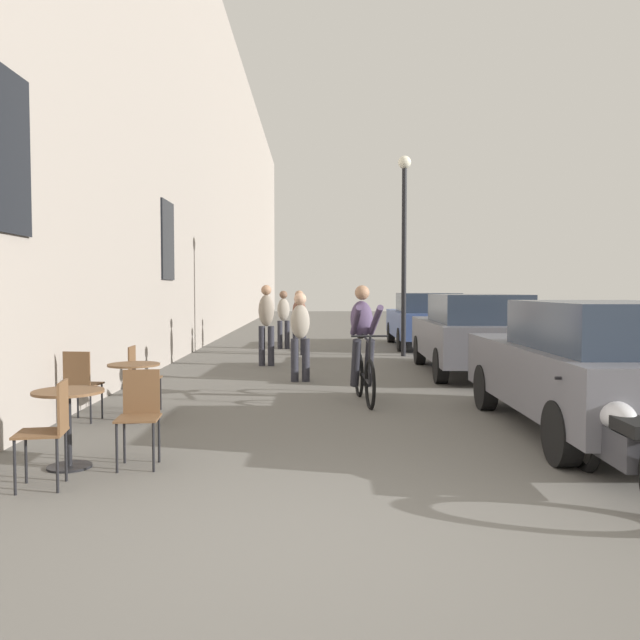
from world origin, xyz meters
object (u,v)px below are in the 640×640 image
at_px(cafe_chair_mid_toward_street, 81,381).
at_px(parked_car_nearest, 592,366).
at_px(cafe_chair_mid_toward_wall, 140,374).
at_px(parked_motorcycle, 621,444).
at_px(cafe_chair_near_toward_street, 140,411).
at_px(cyclist_on_bicycle, 363,346).
at_px(pedestrian_far, 299,319).
at_px(parked_car_second, 472,333).
at_px(pedestrian_mid, 266,320).
at_px(cafe_table_near, 69,412).
at_px(street_lamp, 404,230).
at_px(parked_car_third, 425,319).
at_px(pedestrian_furthest, 283,316).
at_px(cafe_chair_near_toward_wall, 50,426).
at_px(cafe_table_mid, 134,380).
at_px(pedestrian_near, 300,332).

distance_m(cafe_chair_mid_toward_street, parked_car_nearest, 6.08).
height_order(cafe_chair_mid_toward_wall, parked_motorcycle, cafe_chair_mid_toward_wall).
bearing_deg(cafe_chair_mid_toward_wall, parked_car_nearest, -14.38).
relative_size(cafe_chair_near_toward_street, cyclist_on_bicycle, 0.51).
relative_size(pedestrian_far, parked_car_nearest, 0.38).
height_order(cyclist_on_bicycle, parked_car_second, cyclist_on_bicycle).
bearing_deg(parked_car_nearest, pedestrian_mid, 122.18).
height_order(cafe_table_near, street_lamp, street_lamp).
xyz_separation_m(street_lamp, parked_car_third, (0.96, 2.49, -2.31)).
height_order(cafe_chair_mid_toward_street, cyclist_on_bicycle, cyclist_on_bicycle).
bearing_deg(street_lamp, pedestrian_furthest, 147.17).
distance_m(cafe_chair_near_toward_wall, cafe_chair_mid_toward_wall, 3.27).
relative_size(cafe_table_mid, pedestrian_far, 0.44).
bearing_deg(cafe_chair_near_toward_wall, cafe_chair_near_toward_street, 50.24).
bearing_deg(pedestrian_far, parked_motorcycle, -75.50).
relative_size(cafe_chair_near_toward_street, pedestrian_furthest, 0.55).
bearing_deg(cafe_chair_mid_toward_wall, cafe_table_mid, -82.27).
bearing_deg(cyclist_on_bicycle, cafe_chair_near_toward_wall, -124.98).
bearing_deg(parked_car_second, parked_car_third, 89.20).
bearing_deg(pedestrian_far, parked_car_second, -46.12).
height_order(cafe_chair_near_toward_street, cafe_chair_mid_toward_wall, same).
height_order(cafe_chair_near_toward_wall, pedestrian_near, pedestrian_near).
bearing_deg(pedestrian_far, pedestrian_near, -88.48).
distance_m(cafe_table_near, pedestrian_far, 10.33).
relative_size(cyclist_on_bicycle, street_lamp, 0.36).
bearing_deg(pedestrian_far, cafe_table_mid, -103.23).
bearing_deg(pedestrian_furthest, pedestrian_far, -74.34).
relative_size(cyclist_on_bicycle, pedestrian_mid, 1.01).
relative_size(cafe_chair_mid_toward_street, pedestrian_mid, 0.51).
height_order(cyclist_on_bicycle, street_lamp, street_lamp).
height_order(pedestrian_near, street_lamp, street_lamp).
distance_m(street_lamp, parked_car_third, 3.53).
distance_m(pedestrian_mid, parked_car_third, 6.14).
distance_m(cafe_chair_mid_toward_wall, pedestrian_furthest, 9.29).
bearing_deg(parked_motorcycle, parked_car_third, 86.94).
height_order(pedestrian_mid, pedestrian_furthest, pedestrian_mid).
height_order(pedestrian_near, pedestrian_far, pedestrian_far).
bearing_deg(cafe_chair_mid_toward_wall, cafe_chair_near_toward_street, -74.93).
relative_size(cafe_chair_mid_toward_street, pedestrian_far, 0.55).
bearing_deg(parked_car_second, pedestrian_near, -162.81).
bearing_deg(parked_car_second, pedestrian_far, 133.88).
height_order(cafe_chair_near_toward_wall, parked_car_second, parked_car_second).
relative_size(cafe_table_mid, street_lamp, 0.15).
distance_m(cafe_table_near, cafe_table_mid, 2.12).
relative_size(cafe_chair_near_toward_wall, cafe_chair_mid_toward_wall, 1.00).
bearing_deg(pedestrian_mid, cafe_chair_near_toward_street, -94.46).
xyz_separation_m(cafe_table_near, parked_car_second, (5.36, 6.55, 0.28)).
distance_m(pedestrian_far, parked_car_nearest, 9.54).
height_order(cafe_chair_near_toward_wall, parked_car_nearest, parked_car_nearest).
xyz_separation_m(cafe_chair_near_toward_wall, cafe_table_mid, (-0.07, 2.71, 0.00)).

